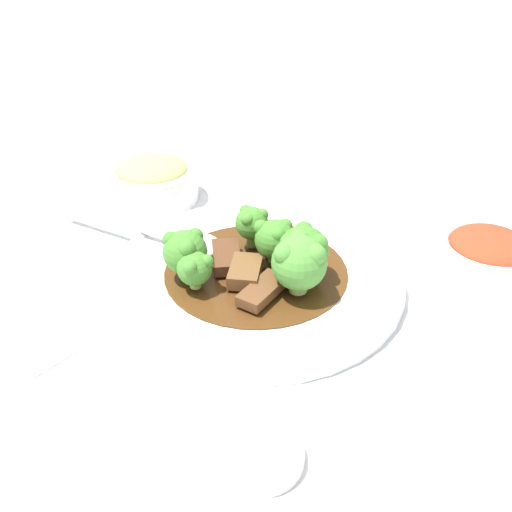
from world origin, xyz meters
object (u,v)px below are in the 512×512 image
object	(u,v)px
broccoli_floret_1	(185,251)
broccoli_floret_4	(273,238)
sauce_dish	(261,454)
beef_strip_2	(245,271)
main_plate	(256,275)
broccoli_floret_0	(252,223)
beef_strip_3	(263,290)
beef_strip_1	(227,257)
serving_spoon	(182,240)
side_bowl_appetizer	(153,180)
beef_strip_0	(290,244)
broccoli_floret_5	(299,262)
broccoli_floret_3	(194,268)
broccoli_floret_2	(303,250)
side_bowl_kimchi	(488,255)

from	to	relation	value
broccoli_floret_1	broccoli_floret_4	world-z (taller)	broccoli_floret_1
sauce_dish	beef_strip_2	bearing A→B (deg)	-32.74
main_plate	broccoli_floret_0	world-z (taller)	broccoli_floret_0
beef_strip_3	beef_strip_1	bearing A→B (deg)	-4.20
serving_spoon	side_bowl_appetizer	distance (m)	0.16
broccoli_floret_4	beef_strip_0	bearing A→B (deg)	-80.59
broccoli_floret_5	serving_spoon	bearing A→B (deg)	18.54
broccoli_floret_1	broccoli_floret_4	bearing A→B (deg)	-107.98
broccoli_floret_3	broccoli_floret_2	bearing A→B (deg)	-114.78
beef_strip_0	beef_strip_2	distance (m)	0.07
main_plate	side_bowl_kimchi	size ratio (longest dim) A/B	2.84
sauce_dish	side_bowl_kimchi	bearing A→B (deg)	-81.37
broccoli_floret_4	side_bowl_appetizer	xyz separation A→B (m)	(0.24, 0.02, -0.02)
main_plate	sauce_dish	bearing A→B (deg)	144.28
beef_strip_3	broccoli_floret_3	size ratio (longest dim) A/B	1.63
side_bowl_kimchi	broccoli_floret_3	bearing A→B (deg)	62.81
broccoli_floret_1	broccoli_floret_5	xyz separation A→B (m)	(-0.09, -0.08, 0.01)
broccoli_floret_3	side_bowl_appetizer	distance (m)	0.24
serving_spoon	broccoli_floret_5	bearing A→B (deg)	-161.46
broccoli_floret_0	side_bowl_appetizer	xyz separation A→B (m)	(0.20, 0.02, -0.02)
broccoli_floret_1	sauce_dish	xyz separation A→B (m)	(-0.22, 0.07, -0.04)
broccoli_floret_2	side_bowl_kimchi	world-z (taller)	broccoli_floret_2
beef_strip_0	broccoli_floret_5	size ratio (longest dim) A/B	0.92
broccoli_floret_1	beef_strip_0	bearing A→B (deg)	-101.89
beef_strip_0	serving_spoon	size ratio (longest dim) A/B	0.25
side_bowl_appetizer	sauce_dish	distance (m)	0.45
beef_strip_0	broccoli_floret_2	distance (m)	0.05
main_plate	beef_strip_1	distance (m)	0.04
beef_strip_2	broccoli_floret_5	distance (m)	0.06
beef_strip_3	side_bowl_kimchi	world-z (taller)	side_bowl_kimchi
main_plate	beef_strip_2	size ratio (longest dim) A/B	5.39
beef_strip_1	broccoli_floret_3	distance (m)	0.06
broccoli_floret_4	sauce_dish	distance (m)	0.25
beef_strip_2	broccoli_floret_4	distance (m)	0.05
broccoli_floret_4	side_bowl_appetizer	size ratio (longest dim) A/B	0.40
broccoli_floret_1	broccoli_floret_2	size ratio (longest dim) A/B	0.94
broccoli_floret_5	beef_strip_1	bearing A→B (deg)	17.57
main_plate	broccoli_floret_3	bearing A→B (deg)	82.68
broccoli_floret_2	beef_strip_0	bearing A→B (deg)	-24.50
beef_strip_2	broccoli_floret_0	size ratio (longest dim) A/B	1.24
broccoli_floret_3	sauce_dish	xyz separation A→B (m)	(-0.20, 0.07, -0.04)
beef_strip_1	side_bowl_appetizer	bearing A→B (deg)	-6.81
main_plate	broccoli_floret_2	bearing A→B (deg)	-139.91
broccoli_floret_0	broccoli_floret_1	world-z (taller)	broccoli_floret_1
broccoli_floret_1	sauce_dish	size ratio (longest dim) A/B	0.78
beef_strip_1	broccoli_floret_3	size ratio (longest dim) A/B	1.61
main_plate	sauce_dish	world-z (taller)	main_plate
serving_spoon	side_bowl_kimchi	world-z (taller)	side_bowl_kimchi
broccoli_floret_3	main_plate	bearing A→B (deg)	-97.32
beef_strip_1	broccoli_floret_1	size ratio (longest dim) A/B	1.25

